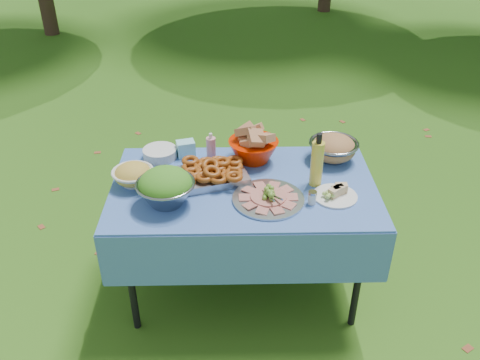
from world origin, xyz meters
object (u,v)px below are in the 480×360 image
bread_bowl (253,145)px  pasta_bowl_steel (333,147)px  oil_bottle (317,160)px  picnic_table (244,238)px  salad_bowl (166,187)px  plate_stack (160,153)px  charcuterie_platter (268,193)px

bread_bowl → pasta_bowl_steel: bread_bowl is taller
oil_bottle → pasta_bowl_steel: bearing=62.3°
picnic_table → bread_bowl: bread_bowl is taller
salad_bowl → plate_stack: 0.49m
salad_bowl → oil_bottle: bearing=11.7°
plate_stack → charcuterie_platter: (0.62, -0.47, 0.01)m
salad_bowl → pasta_bowl_steel: (0.95, 0.44, -0.02)m
plate_stack → bread_bowl: (0.56, -0.04, 0.07)m
plate_stack → oil_bottle: oil_bottle is taller
salad_bowl → bread_bowl: (0.47, 0.44, -0.00)m
pasta_bowl_steel → picnic_table: bearing=-153.0°
picnic_table → charcuterie_platter: 0.47m
plate_stack → bread_bowl: size_ratio=0.69×
plate_stack → pasta_bowl_steel: pasta_bowl_steel is taller
bread_bowl → picnic_table: bearing=-103.2°
bread_bowl → pasta_bowl_steel: bearing=0.4°
salad_bowl → charcuterie_platter: size_ratio=0.79×
plate_stack → oil_bottle: 0.95m
charcuterie_platter → bread_bowl: bearing=98.3°
plate_stack → charcuterie_platter: 0.78m
salad_bowl → pasta_bowl_steel: 1.05m
picnic_table → charcuterie_platter: charcuterie_platter is taller
picnic_table → charcuterie_platter: size_ratio=3.82×
pasta_bowl_steel → oil_bottle: (-0.14, -0.28, 0.08)m
salad_bowl → pasta_bowl_steel: salad_bowl is taller
picnic_table → plate_stack: size_ratio=7.19×
plate_stack → bread_bowl: bearing=-4.2°
picnic_table → salad_bowl: 0.65m
pasta_bowl_steel → charcuterie_platter: size_ratio=0.75×
picnic_table → bread_bowl: (0.06, 0.27, 0.48)m
picnic_table → pasta_bowl_steel: size_ratio=5.06×
pasta_bowl_steel → charcuterie_platter: pasta_bowl_steel is taller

